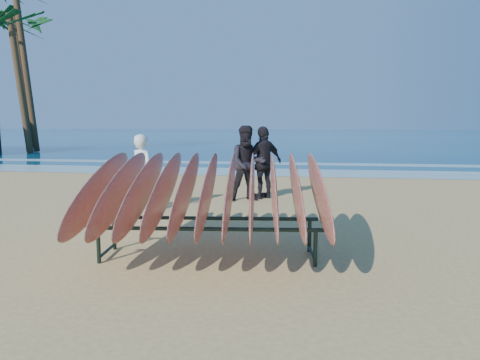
{
  "coord_description": "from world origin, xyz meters",
  "views": [
    {
      "loc": [
        1.03,
        -6.34,
        1.94
      ],
      "look_at": [
        0.0,
        0.8,
        0.95
      ],
      "focal_mm": 32.0,
      "sensor_mm": 36.0,
      "label": 1
    }
  ],
  "objects_px": {
    "person_white": "(143,173)",
    "person_dark_b": "(264,163)",
    "person_dark_a": "(248,164)",
    "palm_right": "(19,24)",
    "palm_mid": "(16,27)",
    "surfboard_rack": "(208,191)"
  },
  "relations": [
    {
      "from": "person_white",
      "to": "person_dark_b",
      "type": "relative_size",
      "value": 0.91
    },
    {
      "from": "person_dark_a",
      "to": "palm_right",
      "type": "distance_m",
      "value": 26.11
    },
    {
      "from": "person_dark_a",
      "to": "palm_mid",
      "type": "xyz_separation_m",
      "value": [
        -15.29,
        13.4,
        6.48
      ]
    },
    {
      "from": "surfboard_rack",
      "to": "person_white",
      "type": "height_order",
      "value": "person_white"
    },
    {
      "from": "person_white",
      "to": "palm_right",
      "type": "height_order",
      "value": "palm_right"
    },
    {
      "from": "surfboard_rack",
      "to": "palm_right",
      "type": "relative_size",
      "value": 0.37
    },
    {
      "from": "palm_mid",
      "to": "person_dark_a",
      "type": "bearing_deg",
      "value": -41.22
    },
    {
      "from": "person_white",
      "to": "palm_right",
      "type": "xyz_separation_m",
      "value": [
        -15.76,
        18.88,
        7.7
      ]
    },
    {
      "from": "person_dark_b",
      "to": "palm_right",
      "type": "relative_size",
      "value": 0.19
    },
    {
      "from": "person_dark_b",
      "to": "palm_right",
      "type": "height_order",
      "value": "palm_right"
    },
    {
      "from": "person_dark_b",
      "to": "palm_mid",
      "type": "height_order",
      "value": "palm_mid"
    },
    {
      "from": "surfboard_rack",
      "to": "person_white",
      "type": "xyz_separation_m",
      "value": [
        -2.12,
        3.02,
        -0.13
      ]
    },
    {
      "from": "surfboard_rack",
      "to": "person_dark_a",
      "type": "bearing_deg",
      "value": 84.21
    },
    {
      "from": "person_dark_b",
      "to": "palm_mid",
      "type": "xyz_separation_m",
      "value": [
        -15.65,
        12.99,
        6.49
      ]
    },
    {
      "from": "surfboard_rack",
      "to": "person_dark_a",
      "type": "distance_m",
      "value": 4.47
    },
    {
      "from": "person_dark_b",
      "to": "palm_mid",
      "type": "bearing_deg",
      "value": -81.63
    },
    {
      "from": "person_white",
      "to": "person_dark_a",
      "type": "xyz_separation_m",
      "value": [
        2.12,
        1.45,
        0.09
      ]
    },
    {
      "from": "palm_right",
      "to": "person_white",
      "type": "bearing_deg",
      "value": -50.14
    },
    {
      "from": "person_dark_a",
      "to": "surfboard_rack",
      "type": "bearing_deg",
      "value": -109.26
    },
    {
      "from": "person_white",
      "to": "person_dark_b",
      "type": "distance_m",
      "value": 3.1
    },
    {
      "from": "surfboard_rack",
      "to": "person_dark_a",
      "type": "xyz_separation_m",
      "value": [
        -0.0,
        4.47,
        -0.05
      ]
    },
    {
      "from": "person_dark_a",
      "to": "palm_mid",
      "type": "height_order",
      "value": "palm_mid"
    }
  ]
}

